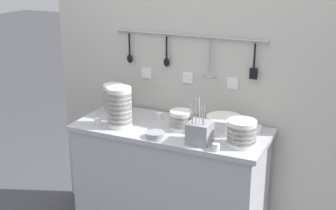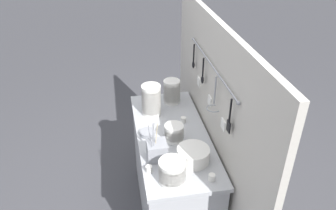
{
  "view_description": "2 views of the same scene",
  "coord_description": "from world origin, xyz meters",
  "px_view_note": "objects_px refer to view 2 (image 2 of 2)",
  "views": [
    {
      "loc": [
        1.14,
        -2.5,
        1.9
      ],
      "look_at": [
        -0.03,
        0.02,
        0.98
      ],
      "focal_mm": 50.0,
      "sensor_mm": 36.0,
      "label": 1
    },
    {
      "loc": [
        1.94,
        -0.37,
        2.29
      ],
      "look_at": [
        -0.08,
        -0.02,
        1.05
      ],
      "focal_mm": 35.0,
      "sensor_mm": 36.0,
      "label": 2
    }
  ],
  "objects_px": {
    "bowl_stack_back_corner": "(173,132)",
    "cup_by_caddy": "(145,103)",
    "cutlery_caddy": "(157,150)",
    "bowl_stack_short_front": "(172,171)",
    "bowl_stack_tall_left": "(151,100)",
    "bowl_stack_wide_centre": "(172,91)",
    "cup_beside_plates": "(212,177)",
    "plate_stack": "(193,155)",
    "cup_front_right": "(149,169)",
    "steel_mixing_bowl": "(147,133)",
    "cup_back_left": "(183,120)"
  },
  "relations": [
    {
      "from": "plate_stack",
      "to": "bowl_stack_tall_left",
      "type": "bearing_deg",
      "value": -162.77
    },
    {
      "from": "cup_front_right",
      "to": "bowl_stack_short_front",
      "type": "bearing_deg",
      "value": 50.81
    },
    {
      "from": "steel_mixing_bowl",
      "to": "cup_front_right",
      "type": "xyz_separation_m",
      "value": [
        0.39,
        -0.04,
        0.01
      ]
    },
    {
      "from": "bowl_stack_back_corner",
      "to": "plate_stack",
      "type": "xyz_separation_m",
      "value": [
        0.25,
        0.08,
        -0.01
      ]
    },
    {
      "from": "cutlery_caddy",
      "to": "steel_mixing_bowl",
      "type": "bearing_deg",
      "value": -173.12
    },
    {
      "from": "bowl_stack_short_front",
      "to": "cup_by_caddy",
      "type": "relative_size",
      "value": 3.77
    },
    {
      "from": "steel_mixing_bowl",
      "to": "cup_beside_plates",
      "type": "relative_size",
      "value": 2.58
    },
    {
      "from": "bowl_stack_short_front",
      "to": "plate_stack",
      "type": "xyz_separation_m",
      "value": [
        -0.16,
        0.17,
        -0.03
      ]
    },
    {
      "from": "plate_stack",
      "to": "cup_front_right",
      "type": "height_order",
      "value": "plate_stack"
    },
    {
      "from": "bowl_stack_short_front",
      "to": "cup_beside_plates",
      "type": "distance_m",
      "value": 0.25
    },
    {
      "from": "cup_by_caddy",
      "to": "cutlery_caddy",
      "type": "bearing_deg",
      "value": 0.0
    },
    {
      "from": "cutlery_caddy",
      "to": "cup_by_caddy",
      "type": "relative_size",
      "value": 6.13
    },
    {
      "from": "steel_mixing_bowl",
      "to": "cutlery_caddy",
      "type": "xyz_separation_m",
      "value": [
        0.27,
        0.03,
        0.05
      ]
    },
    {
      "from": "cutlery_caddy",
      "to": "bowl_stack_short_front",
      "type": "bearing_deg",
      "value": 14.64
    },
    {
      "from": "cup_back_left",
      "to": "bowl_stack_back_corner",
      "type": "bearing_deg",
      "value": -30.28
    },
    {
      "from": "bowl_stack_tall_left",
      "to": "cup_beside_plates",
      "type": "relative_size",
      "value": 5.78
    },
    {
      "from": "bowl_stack_back_corner",
      "to": "cup_by_caddy",
      "type": "xyz_separation_m",
      "value": [
        -0.51,
        -0.15,
        -0.04
      ]
    },
    {
      "from": "bowl_stack_wide_centre",
      "to": "cup_front_right",
      "type": "bearing_deg",
      "value": -19.92
    },
    {
      "from": "cup_front_right",
      "to": "cup_beside_plates",
      "type": "height_order",
      "value": "same"
    },
    {
      "from": "bowl_stack_wide_centre",
      "to": "cup_beside_plates",
      "type": "xyz_separation_m",
      "value": [
        0.98,
        0.07,
        -0.08
      ]
    },
    {
      "from": "plate_stack",
      "to": "cup_front_right",
      "type": "distance_m",
      "value": 0.31
    },
    {
      "from": "bowl_stack_tall_left",
      "to": "plate_stack",
      "type": "relative_size",
      "value": 1.18
    },
    {
      "from": "cup_front_right",
      "to": "cup_beside_plates",
      "type": "bearing_deg",
      "value": 69.08
    },
    {
      "from": "bowl_stack_short_front",
      "to": "plate_stack",
      "type": "distance_m",
      "value": 0.24
    },
    {
      "from": "cutlery_caddy",
      "to": "cup_beside_plates",
      "type": "relative_size",
      "value": 6.13
    },
    {
      "from": "bowl_stack_back_corner",
      "to": "steel_mixing_bowl",
      "type": "xyz_separation_m",
      "value": [
        -0.09,
        -0.18,
        -0.04
      ]
    },
    {
      "from": "cup_by_caddy",
      "to": "bowl_stack_back_corner",
      "type": "bearing_deg",
      "value": 16.06
    },
    {
      "from": "bowl_stack_back_corner",
      "to": "steel_mixing_bowl",
      "type": "height_order",
      "value": "bowl_stack_back_corner"
    },
    {
      "from": "steel_mixing_bowl",
      "to": "bowl_stack_back_corner",
      "type": "bearing_deg",
      "value": 64.24
    },
    {
      "from": "cup_back_left",
      "to": "cup_by_caddy",
      "type": "bearing_deg",
      "value": -139.45
    },
    {
      "from": "bowl_stack_short_front",
      "to": "bowl_stack_wide_centre",
      "type": "xyz_separation_m",
      "value": [
        -0.94,
        0.17,
        0.03
      ]
    },
    {
      "from": "bowl_stack_short_front",
      "to": "cup_beside_plates",
      "type": "bearing_deg",
      "value": 81.52
    },
    {
      "from": "bowl_stack_tall_left",
      "to": "cup_beside_plates",
      "type": "xyz_separation_m",
      "value": [
        0.82,
        0.26,
        -0.11
      ]
    },
    {
      "from": "bowl_stack_back_corner",
      "to": "cutlery_caddy",
      "type": "bearing_deg",
      "value": -38.92
    },
    {
      "from": "plate_stack",
      "to": "cup_back_left",
      "type": "relative_size",
      "value": 4.9
    },
    {
      "from": "cutlery_caddy",
      "to": "cup_beside_plates",
      "type": "height_order",
      "value": "cutlery_caddy"
    },
    {
      "from": "cup_back_left",
      "to": "plate_stack",
      "type": "bearing_deg",
      "value": -4.31
    },
    {
      "from": "cup_beside_plates",
      "to": "steel_mixing_bowl",
      "type": "bearing_deg",
      "value": -148.07
    },
    {
      "from": "bowl_stack_tall_left",
      "to": "steel_mixing_bowl",
      "type": "bearing_deg",
      "value": -13.96
    },
    {
      "from": "bowl_stack_short_front",
      "to": "bowl_stack_tall_left",
      "type": "xyz_separation_m",
      "value": [
        -0.78,
        -0.02,
        0.05
      ]
    },
    {
      "from": "steel_mixing_bowl",
      "to": "plate_stack",
      "type": "bearing_deg",
      "value": 37.82
    },
    {
      "from": "cup_by_caddy",
      "to": "bowl_stack_tall_left",
      "type": "bearing_deg",
      "value": 14.94
    },
    {
      "from": "bowl_stack_tall_left",
      "to": "bowl_stack_wide_centre",
      "type": "height_order",
      "value": "bowl_stack_tall_left"
    },
    {
      "from": "steel_mixing_bowl",
      "to": "cup_by_caddy",
      "type": "xyz_separation_m",
      "value": [
        -0.43,
        0.03,
        0.01
      ]
    },
    {
      "from": "bowl_stack_short_front",
      "to": "plate_stack",
      "type": "height_order",
      "value": "bowl_stack_short_front"
    },
    {
      "from": "bowl_stack_short_front",
      "to": "cup_front_right",
      "type": "height_order",
      "value": "bowl_stack_short_front"
    },
    {
      "from": "bowl_stack_short_front",
      "to": "cup_back_left",
      "type": "height_order",
      "value": "bowl_stack_short_front"
    },
    {
      "from": "bowl_stack_back_corner",
      "to": "cup_by_caddy",
      "type": "distance_m",
      "value": 0.53
    },
    {
      "from": "cup_front_right",
      "to": "cup_by_caddy",
      "type": "bearing_deg",
      "value": 175.15
    },
    {
      "from": "steel_mixing_bowl",
      "to": "cup_front_right",
      "type": "bearing_deg",
      "value": -5.38
    }
  ]
}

